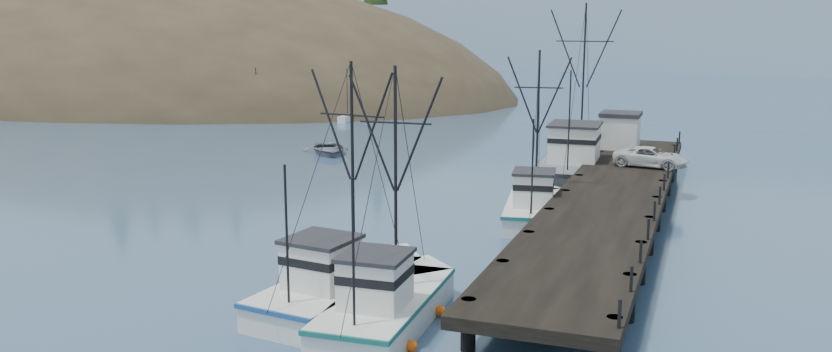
% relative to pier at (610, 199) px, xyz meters
% --- Properties ---
extents(ground, '(400.00, 400.00, 0.00)m').
position_rel_pier_xyz_m(ground, '(-14.00, -16.00, -1.69)').
color(ground, '#324E71').
rests_on(ground, ground).
extents(pier, '(6.00, 44.00, 2.00)m').
position_rel_pier_xyz_m(pier, '(0.00, 0.00, 0.00)').
color(pier, black).
rests_on(pier, ground).
extents(headland, '(134.80, 78.00, 51.00)m').
position_rel_pier_xyz_m(headland, '(-88.95, 62.61, -6.24)').
color(headland, '#382D1E').
rests_on(headland, ground).
extents(distant_ridge, '(360.00, 40.00, 26.00)m').
position_rel_pier_xyz_m(distant_ridge, '(-4.00, 154.00, -1.69)').
color(distant_ridge, '#9EB2C6').
rests_on(distant_ridge, ground).
extents(distant_ridge_far, '(180.00, 25.00, 18.00)m').
position_rel_pier_xyz_m(distant_ridge_far, '(-54.00, 169.00, -1.69)').
color(distant_ridge_far, silver).
rests_on(distant_ridge_far, ground).
extents(moored_sailboats, '(23.13, 16.07, 6.35)m').
position_rel_pier_xyz_m(moored_sailboats, '(-43.01, 41.13, -1.36)').
color(moored_sailboats, white).
rests_on(moored_sailboats, ground).
extents(trawler_near, '(3.74, 10.27, 10.55)m').
position_rel_pier_xyz_m(trawler_near, '(-6.39, -18.46, -0.87)').
color(trawler_near, white).
rests_on(trawler_near, ground).
extents(trawler_mid, '(4.76, 10.68, 10.61)m').
position_rel_pier_xyz_m(trawler_mid, '(-9.06, -17.11, -0.87)').
color(trawler_mid, white).
rests_on(trawler_mid, ground).
extents(trawler_far, '(4.53, 10.14, 10.47)m').
position_rel_pier_xyz_m(trawler_far, '(-4.44, 0.06, -0.87)').
color(trawler_far, white).
rests_on(trawler_far, ground).
extents(work_vessel, '(5.32, 16.13, 13.42)m').
position_rel_pier_xyz_m(work_vessel, '(-3.98, 12.99, -0.46)').
color(work_vessel, slate).
rests_on(work_vessel, ground).
extents(pier_shed, '(3.00, 3.20, 2.80)m').
position_rel_pier_xyz_m(pier_shed, '(-1.43, 17.11, 1.73)').
color(pier_shed, silver).
rests_on(pier_shed, pier).
extents(pickup_truck, '(5.20, 2.99, 1.37)m').
position_rel_pier_xyz_m(pickup_truck, '(1.50, 9.56, 0.99)').
color(pickup_truck, silver).
rests_on(pickup_truck, pier).
extents(motorboat, '(6.77, 7.21, 1.22)m').
position_rel_pier_xyz_m(motorboat, '(-26.86, 17.49, -1.69)').
color(motorboat, slate).
rests_on(motorboat, ground).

